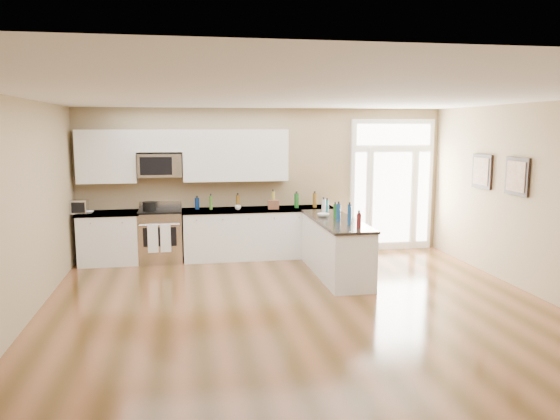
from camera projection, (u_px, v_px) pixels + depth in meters
name	position (u px, v px, depth m)	size (l,w,h in m)	color
ground	(312.00, 325.00, 6.78)	(8.00, 8.00, 0.00)	#503516
room_shell	(313.00, 189.00, 6.52)	(8.00, 8.00, 8.00)	tan
back_cabinet_left	(110.00, 240.00, 9.81)	(1.10, 0.66, 0.94)	white
back_cabinet_right	(259.00, 235.00, 10.28)	(2.85, 0.66, 0.94)	white
peninsula_cabinet	(335.00, 249.00, 9.05)	(0.69, 2.32, 0.94)	white
upper_cabinet_left	(107.00, 156.00, 9.73)	(1.04, 0.33, 0.95)	white
upper_cabinet_right	(236.00, 155.00, 10.13)	(1.94, 0.33, 0.95)	white
upper_cabinet_short	(159.00, 141.00, 9.85)	(0.82, 0.33, 0.40)	white
microwave	(160.00, 165.00, 9.88)	(0.78, 0.41, 0.42)	silver
entry_door	(392.00, 185.00, 10.87)	(1.70, 0.10, 2.60)	white
wall_art_near	(482.00, 171.00, 9.25)	(0.05, 0.58, 0.58)	black
wall_art_far	(517.00, 176.00, 8.28)	(0.05, 0.58, 0.58)	black
kitchen_range	(161.00, 236.00, 9.96)	(0.77, 0.69, 1.08)	silver
stockpot	(149.00, 206.00, 9.79)	(0.24, 0.24, 0.18)	black
toaster_oven	(79.00, 207.00, 9.56)	(0.28, 0.22, 0.24)	silver
cardboard_box	(273.00, 205.00, 10.10)	(0.20, 0.14, 0.16)	brown
bowl_left	(89.00, 212.00, 9.60)	(0.17, 0.17, 0.04)	white
bowl_peninsula	(323.00, 215.00, 9.20)	(0.20, 0.20, 0.06)	white
cup_counter	(238.00, 208.00, 10.00)	(0.11, 0.11, 0.09)	white
counter_bottles	(294.00, 206.00, 9.60)	(2.42, 2.45, 0.32)	#19591E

